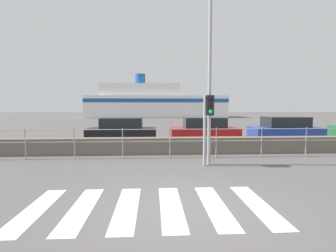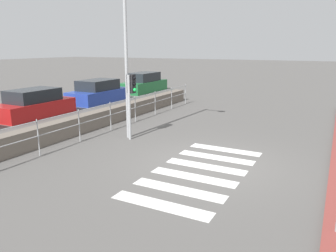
% 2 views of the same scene
% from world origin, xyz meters
% --- Properties ---
extents(ground_plane, '(160.00, 160.00, 0.00)m').
position_xyz_m(ground_plane, '(0.00, 0.00, 0.00)').
color(ground_plane, '#565451').
extents(crosswalk, '(4.95, 2.40, 0.01)m').
position_xyz_m(crosswalk, '(-0.75, 0.00, 0.00)').
color(crosswalk, silver).
rests_on(crosswalk, ground_plane).
extents(seawall, '(20.60, 0.55, 0.70)m').
position_xyz_m(seawall, '(0.00, 5.92, 0.35)').
color(seawall, '#6B6056').
rests_on(seawall, ground_plane).
extents(harbor_fence, '(18.58, 0.04, 1.19)m').
position_xyz_m(harbor_fence, '(0.00, 5.05, 0.78)').
color(harbor_fence, '#9EA0A3').
rests_on(harbor_fence, ground_plane).
extents(traffic_light_far, '(0.34, 0.32, 2.41)m').
position_xyz_m(traffic_light_far, '(1.20, 3.57, 1.77)').
color(traffic_light_far, '#9EA0A3').
rests_on(traffic_light_far, ground_plane).
extents(streetlamp, '(0.32, 1.22, 6.25)m').
position_xyz_m(streetlamp, '(1.28, 3.56, 3.87)').
color(streetlamp, '#9EA0A3').
rests_on(streetlamp, ground_plane).
extents(ferry_boat, '(24.22, 6.85, 7.64)m').
position_xyz_m(ferry_boat, '(-0.59, 41.82, 2.49)').
color(ferry_boat, white).
rests_on(ferry_boat, ground_plane).
extents(parked_car_black, '(3.96, 1.78, 1.36)m').
position_xyz_m(parked_car_black, '(-2.48, 10.19, 0.58)').
color(parked_car_black, black).
rests_on(parked_car_black, ground_plane).
extents(parked_car_red, '(4.00, 1.75, 1.36)m').
position_xyz_m(parked_car_red, '(2.39, 10.19, 0.58)').
color(parked_car_red, '#B21919').
rests_on(parked_car_red, ground_plane).
extents(parked_car_blue, '(4.08, 1.85, 1.39)m').
position_xyz_m(parked_car_blue, '(7.34, 10.19, 0.59)').
color(parked_car_blue, '#233D9E').
rests_on(parked_car_blue, ground_plane).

